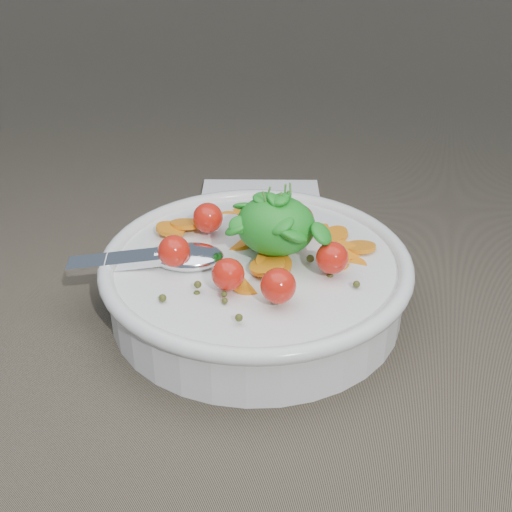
# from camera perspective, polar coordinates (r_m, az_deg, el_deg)

# --- Properties ---
(ground) EXTENTS (6.00, 6.00, 0.00)m
(ground) POSITION_cam_1_polar(r_m,az_deg,el_deg) (0.62, -1.58, -3.61)
(ground) COLOR brown
(ground) RESTS_ON ground
(bowl) EXTENTS (0.30, 0.28, 0.12)m
(bowl) POSITION_cam_1_polar(r_m,az_deg,el_deg) (0.59, 0.02, -1.89)
(bowl) COLOR white
(bowl) RESTS_ON ground
(napkin) EXTENTS (0.17, 0.16, 0.01)m
(napkin) POSITION_cam_1_polar(r_m,az_deg,el_deg) (0.79, 0.40, 4.68)
(napkin) COLOR white
(napkin) RESTS_ON ground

